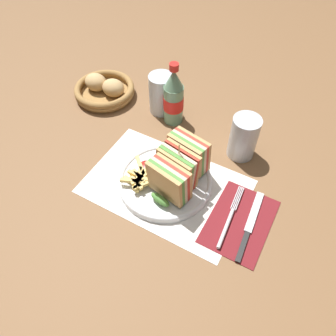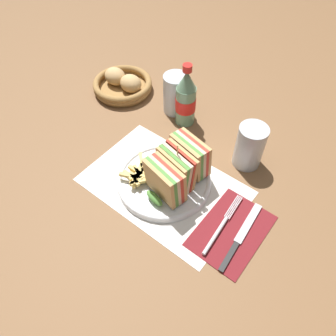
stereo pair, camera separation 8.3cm
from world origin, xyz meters
name	(u,v)px [view 1 (the left image)]	position (x,y,z in m)	size (l,w,h in m)	color
ground_plane	(169,178)	(0.00, 0.00, 0.00)	(4.00, 4.00, 0.00)	brown
placemat	(166,186)	(0.01, -0.03, 0.00)	(0.40, 0.26, 0.00)	silver
plate_main	(164,181)	(0.00, -0.02, 0.01)	(0.24, 0.24, 0.02)	white
club_sandwich	(178,168)	(0.03, -0.01, 0.07)	(0.11, 0.19, 0.13)	tan
fries_pile	(140,177)	(-0.05, -0.06, 0.03)	(0.09, 0.10, 0.02)	#E5C166
ketchup_blob	(147,167)	(-0.06, -0.02, 0.03)	(0.05, 0.04, 0.02)	maroon
napkin	(240,221)	(0.21, -0.03, 0.00)	(0.14, 0.20, 0.00)	maroon
fork	(228,221)	(0.19, -0.05, 0.01)	(0.03, 0.18, 0.01)	silver
knife	(250,226)	(0.24, -0.04, 0.01)	(0.03, 0.20, 0.00)	black
coke_bottle_near	(174,98)	(-0.10, 0.20, 0.08)	(0.06, 0.06, 0.20)	slate
glass_near	(243,139)	(0.13, 0.17, 0.05)	(0.08, 0.08, 0.12)	silver
glass_far	(161,94)	(-0.15, 0.23, 0.06)	(0.08, 0.08, 0.12)	silver
bread_basket	(105,90)	(-0.35, 0.20, 0.02)	(0.19, 0.19, 0.07)	olive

